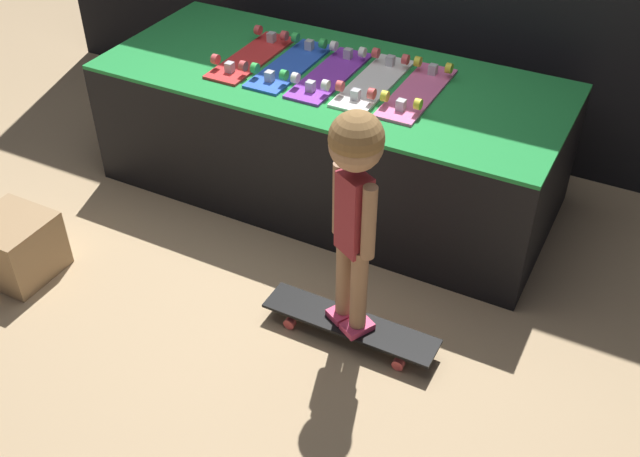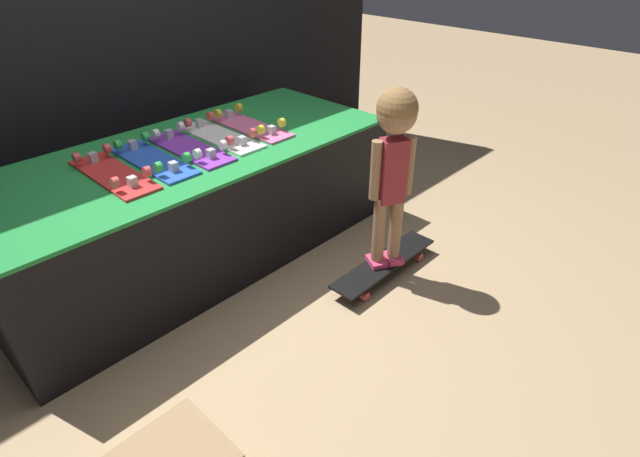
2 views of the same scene
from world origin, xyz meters
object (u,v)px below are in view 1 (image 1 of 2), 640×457
Objects in this scene: storage_box at (16,247)px; skateboard_white_on_rack at (373,81)px; skateboard_blue_on_rack at (290,64)px; child at (355,185)px; skateboard_purple_on_rack at (330,73)px; skateboard_pink_on_rack at (417,91)px; skateboard_red_on_rack at (252,55)px; skateboard_on_floor at (350,325)px.

skateboard_white_on_rack is at bearing 47.17° from storage_box.
skateboard_blue_on_rack is 0.61× the size of child.
skateboard_pink_on_rack is at bearing 3.62° from skateboard_purple_on_rack.
skateboard_red_on_rack is 1.00× the size of skateboard_white_on_rack.
child is at bearing -69.71° from skateboard_white_on_rack.
child reaches higher than skateboard_purple_on_rack.
storage_box is (-1.62, -0.34, -0.66)m from child.
skateboard_red_on_rack reaches higher than skateboard_on_floor.
skateboard_red_on_rack is 0.46m from skateboard_purple_on_rack.
skateboard_purple_on_rack is 1.76m from storage_box.
skateboard_purple_on_rack is 0.61× the size of child.
skateboard_purple_on_rack is 1.85× the size of storage_box.
skateboard_white_on_rack is 0.23m from skateboard_pink_on_rack.
skateboard_on_floor is at bearing -69.71° from skateboard_white_on_rack.
storage_box reaches higher than skateboard_on_floor.
skateboard_pink_on_rack is 1.21m from skateboard_on_floor.
child is (0.14, -1.01, 0.10)m from skateboard_pink_on_rack.
storage_box is (-0.55, -1.32, -0.56)m from skateboard_red_on_rack.
skateboard_pink_on_rack is (0.70, 0.03, 0.00)m from skateboard_blue_on_rack.
skateboard_red_on_rack and skateboard_purple_on_rack have the same top height.
storage_box is at bearing -132.83° from skateboard_white_on_rack.
storage_box is at bearing -112.74° from skateboard_red_on_rack.
skateboard_blue_on_rack and skateboard_white_on_rack have the same top height.
skateboard_blue_on_rack is 0.23m from skateboard_purple_on_rack.
skateboard_white_on_rack is at bearing 110.29° from skateboard_on_floor.
child reaches higher than skateboard_blue_on_rack.
skateboard_purple_on_rack is at bearing 0.68° from skateboard_red_on_rack.
skateboard_blue_on_rack is 1.64m from storage_box.
skateboard_on_floor is 2.33× the size of storage_box.
skateboard_blue_on_rack is 1.29m from child.
skateboard_on_floor is at bearing 118.17° from child.
skateboard_on_floor is (0.84, -0.98, -0.64)m from skateboard_blue_on_rack.
skateboard_purple_on_rack is 1.16m from child.
skateboard_red_on_rack is 1.00× the size of skateboard_purple_on_rack.
skateboard_purple_on_rack is 0.79× the size of skateboard_on_floor.
skateboard_blue_on_rack is at bearing 130.38° from skateboard_on_floor.
skateboard_purple_on_rack is (0.46, 0.01, 0.00)m from skateboard_red_on_rack.
child is 3.02× the size of storage_box.
skateboard_red_on_rack is at bearing 67.26° from storage_box.
skateboard_red_on_rack is 0.61× the size of child.
skateboard_purple_on_rack reaches higher than storage_box.
skateboard_white_on_rack and skateboard_pink_on_rack have the same top height.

